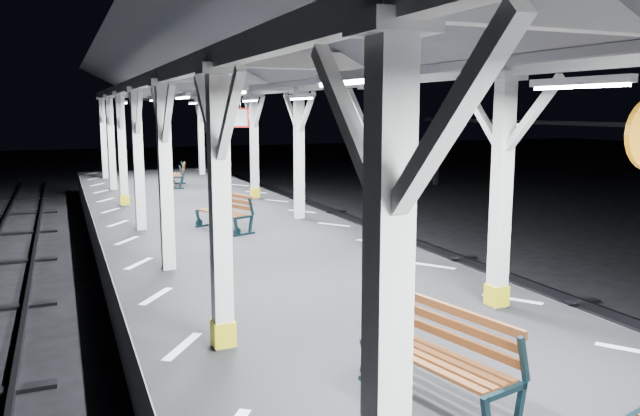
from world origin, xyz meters
TOP-DOWN VIEW (x-y plane):
  - hazard_stripes_right at (2.45, 0.00)m, footprint 1.00×48.00m
  - canopy at (0.00, -0.02)m, footprint 5.40×49.00m
  - bench_mid at (-0.36, -0.19)m, footprint 0.95×1.76m
  - bench_far at (-0.14, 9.15)m, footprint 1.11×1.69m
  - bench_extra at (0.31, 18.03)m, footprint 0.94×1.71m

SIDE VIEW (x-z plane):
  - hazard_stripes_right at x=2.45m, z-range 1.00..1.01m
  - bench_far at x=-0.14m, z-range 1.03..1.89m
  - bench_extra at x=0.31m, z-range 1.03..1.91m
  - bench_mid at x=-0.36m, z-range 1.03..1.93m
  - canopy at x=0.00m, z-range 2.24..6.89m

